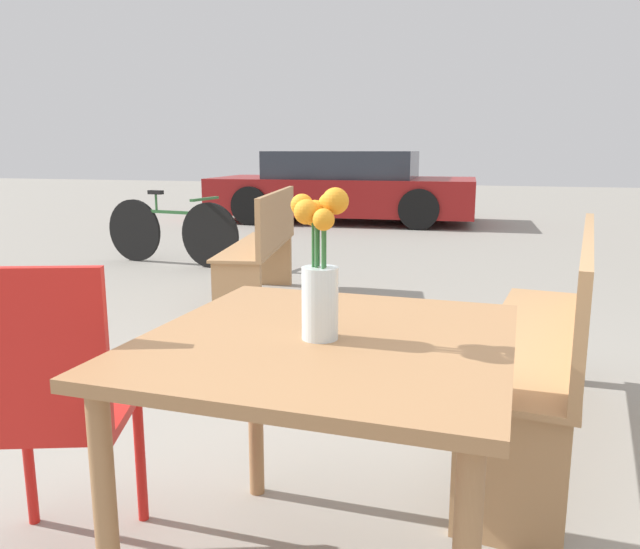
# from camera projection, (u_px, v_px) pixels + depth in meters

# --- Properties ---
(table_front) EXTENTS (0.90, 0.93, 0.71)m
(table_front) POSITION_uv_depth(u_px,v_px,m) (328.00, 372.00, 1.54)
(table_front) COLOR #9E7047
(table_front) RESTS_ON ground_plane
(flower_vase) EXTENTS (0.14, 0.13, 0.36)m
(flower_vase) POSITION_uv_depth(u_px,v_px,m) (320.00, 272.00, 1.46)
(flower_vase) COLOR silver
(flower_vase) RESTS_ON table_front
(cafe_chair) EXTENTS (0.51, 0.51, 0.88)m
(cafe_chair) POSITION_uv_depth(u_px,v_px,m) (46.00, 400.00, 1.63)
(cafe_chair) COLOR red
(cafe_chair) RESTS_ON ground_plane
(bench_near) EXTENTS (0.56, 1.63, 0.85)m
(bench_near) POSITION_uv_depth(u_px,v_px,m) (555.00, 332.00, 2.40)
(bench_near) COLOR tan
(bench_near) RESTS_ON ground_plane
(bench_middle) EXTENTS (0.61, 1.48, 0.85)m
(bench_middle) POSITION_uv_depth(u_px,v_px,m) (266.00, 244.00, 4.70)
(bench_middle) COLOR tan
(bench_middle) RESTS_ON ground_plane
(bicycle) EXTENTS (1.58, 0.44, 0.75)m
(bicycle) POSITION_uv_depth(u_px,v_px,m) (171.00, 231.00, 6.33)
(bicycle) COLOR black
(bicycle) RESTS_ON ground_plane
(parked_car) EXTENTS (4.27, 2.00, 1.13)m
(parked_car) POSITION_uv_depth(u_px,v_px,m) (343.00, 188.00, 10.16)
(parked_car) COLOR maroon
(parked_car) RESTS_ON ground_plane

